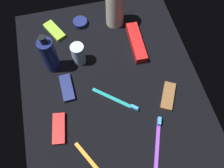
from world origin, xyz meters
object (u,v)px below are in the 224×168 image
object	(u,v)px
deodorant_stick	(78,54)
toothbrush_purple	(158,141)
snack_bar_navy	(67,88)
toothpaste_box_red	(136,43)
bodywash_bottle	(115,6)
lotion_bottle	(49,55)
snack_bar_brown	(168,96)
cream_tin_left	(80,23)
toothbrush_teal	(117,101)
snack_bar_red	(59,129)
toothbrush_orange	(96,168)
snack_bar_lime	(54,31)

from	to	relation	value
deodorant_stick	toothbrush_purple	bearing A→B (deg)	27.89
snack_bar_navy	toothpaste_box_red	bearing A→B (deg)	111.36
bodywash_bottle	toothpaste_box_red	bearing A→B (deg)	21.85
lotion_bottle	bodywash_bottle	distance (cm)	31.57
toothbrush_purple	snack_bar_brown	bearing A→B (deg)	149.03
snack_bar_brown	toothpaste_box_red	bearing A→B (deg)	-141.01
lotion_bottle	cream_tin_left	bearing A→B (deg)	143.47
toothbrush_teal	cream_tin_left	distance (cm)	37.66
deodorant_stick	snack_bar_red	size ratio (longest dim) A/B	0.87
snack_bar_brown	cream_tin_left	bearing A→B (deg)	-120.58
toothbrush_teal	snack_bar_red	xyz separation A→B (cm)	(5.15, -21.17, 0.14)
bodywash_bottle	cream_tin_left	world-z (taller)	bodywash_bottle
snack_bar_navy	cream_tin_left	bearing A→B (deg)	158.74
toothpaste_box_red	snack_bar_brown	distance (cm)	24.57
bodywash_bottle	toothpaste_box_red	distance (cm)	16.10
bodywash_bottle	snack_bar_red	world-z (taller)	bodywash_bottle
toothbrush_orange	snack_bar_navy	xyz separation A→B (cm)	(-28.89, -4.49, 0.14)
lotion_bottle	toothpaste_box_red	distance (cm)	33.39
snack_bar_brown	cream_tin_left	distance (cm)	46.37
toothbrush_orange	toothpaste_box_red	size ratio (longest dim) A/B	0.93
snack_bar_lime	cream_tin_left	world-z (taller)	cream_tin_left
toothbrush_purple	toothpaste_box_red	bearing A→B (deg)	174.36
snack_bar_lime	snack_bar_navy	distance (cm)	26.62
toothbrush_orange	lotion_bottle	bearing A→B (deg)	-168.60
cream_tin_left	snack_bar_brown	bearing A→B (deg)	31.37
bodywash_bottle	toothpaste_box_red	xyz separation A→B (cm)	(13.30, 5.33, -7.33)
toothbrush_teal	toothbrush_orange	bearing A→B (deg)	-30.67
toothbrush_orange	snack_bar_lime	xyz separation A→B (cm)	(-55.49, -5.55, 0.14)
lotion_bottle	cream_tin_left	distance (cm)	23.27
lotion_bottle	snack_bar_navy	world-z (taller)	lotion_bottle
deodorant_stick	snack_bar_brown	xyz separation A→B (cm)	(22.06, 27.54, -3.78)
toothpaste_box_red	toothbrush_teal	bearing A→B (deg)	-28.97
snack_bar_brown	snack_bar_lime	distance (cm)	51.72
toothbrush_teal	snack_bar_lime	size ratio (longest dim) A/B	1.40
toothbrush_teal	toothbrush_purple	world-z (taller)	same
bodywash_bottle	cream_tin_left	xyz separation A→B (cm)	(-2.18, -14.14, -7.94)
deodorant_stick	cream_tin_left	xyz separation A→B (cm)	(-17.53, 3.41, -3.54)
lotion_bottle	toothbrush_teal	size ratio (longest dim) A/B	1.23
snack_bar_red	deodorant_stick	bearing A→B (deg)	163.79
toothbrush_purple	toothpaste_box_red	xyz separation A→B (cm)	(-38.16, 3.77, 0.99)
cream_tin_left	toothbrush_teal	bearing A→B (deg)	9.91
bodywash_bottle	toothbrush_purple	world-z (taller)	bodywash_bottle
lotion_bottle	snack_bar_brown	distance (cm)	43.81
toothbrush_purple	cream_tin_left	world-z (taller)	toothbrush_purple
snack_bar_lime	deodorant_stick	bearing A→B (deg)	-2.22
lotion_bottle	toothbrush_teal	world-z (taller)	lotion_bottle
toothbrush_purple	snack_bar_brown	world-z (taller)	toothbrush_purple
toothbrush_orange	toothbrush_purple	size ratio (longest dim) A/B	0.96
toothpaste_box_red	snack_bar_brown	size ratio (longest dim) A/B	1.69
lotion_bottle	toothpaste_box_red	size ratio (longest dim) A/B	1.02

